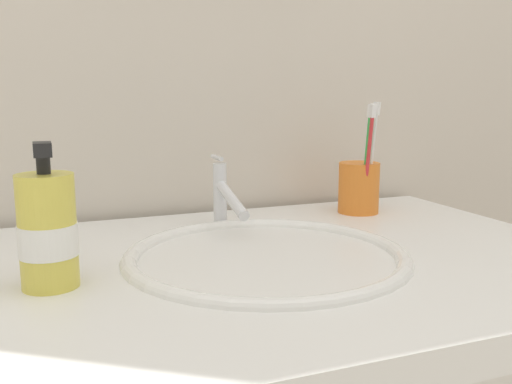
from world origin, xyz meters
TOP-DOWN VIEW (x-y plane):
  - tiled_wall_back at (0.00, 0.37)m, footprint 2.18×0.04m
  - sink_basin at (-0.00, 0.00)m, footprint 0.41×0.41m
  - faucet at (-0.00, 0.19)m, footprint 0.02×0.17m
  - toothbrush_cup at (0.28, 0.22)m, footprint 0.08×0.08m
  - toothbrush_red at (0.28, 0.17)m, footprint 0.02×0.04m
  - toothbrush_green at (0.28, 0.19)m, footprint 0.01×0.03m
  - toothbrush_white at (0.29, 0.19)m, footprint 0.02×0.02m
  - soap_dispenser at (-0.29, -0.02)m, footprint 0.07×0.07m

SIDE VIEW (x-z plane):
  - sink_basin at x=0.00m, z-range 0.81..0.92m
  - toothbrush_cup at x=0.28m, z-range 0.90..1.00m
  - faucet at x=0.00m, z-range 0.89..1.02m
  - soap_dispenser at x=-0.29m, z-range 0.88..1.05m
  - toothbrush_green at x=0.28m, z-range 0.92..1.12m
  - toothbrush_red at x=0.28m, z-range 0.92..1.12m
  - toothbrush_white at x=0.29m, z-range 0.92..1.13m
  - tiled_wall_back at x=0.00m, z-range 0.00..2.40m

